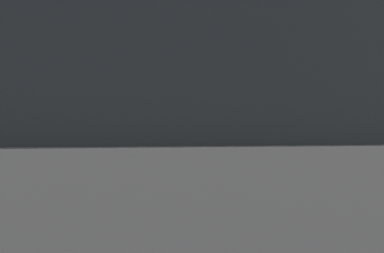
# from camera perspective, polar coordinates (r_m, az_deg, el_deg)

# --- Properties ---
(parking_meter) EXTENTS (0.17, 0.18, 1.48)m
(parking_meter) POSITION_cam_1_polar(r_m,az_deg,el_deg) (3.51, -2.63, 0.13)
(parking_meter) COLOR slate
(parking_meter) RESTS_ON sidewalk_curb
(pedestrian_at_meter) EXTENTS (0.57, 0.64, 1.59)m
(pedestrian_at_meter) POSITION_cam_1_polar(r_m,az_deg,el_deg) (3.93, 5.20, -2.44)
(pedestrian_at_meter) COLOR brown
(pedestrian_at_meter) RESTS_ON sidewalk_curb
(parked_hatchback_gray) EXTENTS (4.03, 1.84, 1.81)m
(parked_hatchback_gray) POSITION_cam_1_polar(r_m,az_deg,el_deg) (1.92, -5.53, -7.91)
(parked_hatchback_gray) COLOR slate
(parked_hatchback_gray) RESTS_ON ground
(background_railing) EXTENTS (24.06, 0.06, 1.17)m
(background_railing) POSITION_cam_1_polar(r_m,az_deg,el_deg) (5.70, -8.94, -2.48)
(background_railing) COLOR gray
(background_railing) RESTS_ON sidewalk_curb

